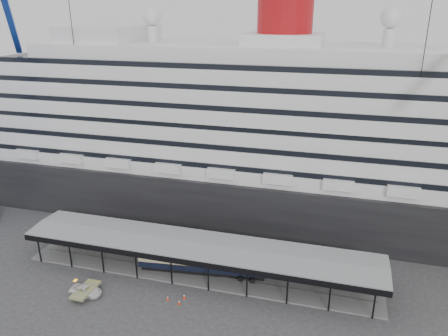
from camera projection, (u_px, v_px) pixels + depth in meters
The scene contains 8 objects.
ground at pixel (188, 291), 64.42m from camera, with size 200.00×200.00×0.00m, color #323234.
cruise_ship at pixel (241, 119), 86.99m from camera, with size 130.00×30.00×43.90m.
platform_canopy at pixel (199, 259), 68.12m from camera, with size 56.00×9.18×5.30m.
port_truck at pixel (86, 291), 63.29m from camera, with size 2.19×4.76×1.32m, color silver.
pullman_carriage at pixel (203, 259), 67.92m from camera, with size 20.45×4.90×19.91m.
traffic_cone_left at pixel (179, 302), 61.35m from camera, with size 0.46×0.46×0.71m.
traffic_cone_mid at pixel (168, 298), 62.29m from camera, with size 0.37×0.37×0.66m.
traffic_cone_right at pixel (184, 296), 62.55m from camera, with size 0.44×0.44×0.79m.
Camera 1 is at (19.70, -50.76, 39.27)m, focal length 35.00 mm.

